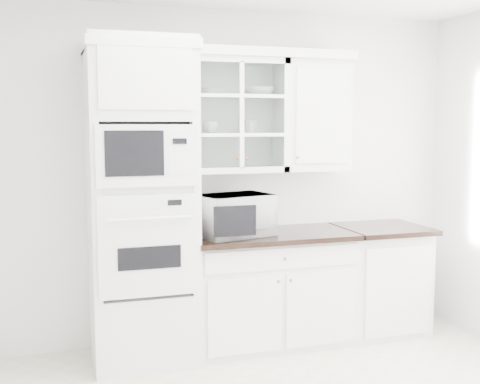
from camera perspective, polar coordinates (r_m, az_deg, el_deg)
name	(u,v)px	position (r m, az deg, el deg)	size (l,w,h in m)	color
room_shell	(286,125)	(3.71, 4.38, 6.40)	(4.00, 3.50, 2.70)	white
oven_column	(142,203)	(4.52, -9.31, -1.04)	(0.76, 0.68, 2.40)	white
base_cabinet_run	(270,288)	(4.94, 2.85, -9.05)	(1.32, 0.67, 0.92)	white
extra_base_cabinet	(379,278)	(5.36, 13.03, -7.97)	(0.72, 0.67, 0.92)	white
upper_cabinet_glass	(235,116)	(4.81, -0.44, 7.26)	(0.80, 0.33, 0.90)	white
upper_cabinet_solid	(313,116)	(5.05, 6.96, 7.17)	(0.55, 0.33, 0.90)	white
crown_molding	(223,53)	(4.79, -1.59, 13.07)	(2.14, 0.38, 0.07)	white
countertop_microwave	(233,215)	(4.67, -0.63, -2.18)	(0.56, 0.46, 0.32)	white
bowl_a	(212,92)	(4.76, -2.68, 9.49)	(0.20, 0.20, 0.05)	white
bowl_b	(260,91)	(4.88, 1.91, 9.52)	(0.22, 0.22, 0.07)	white
cup_a	(211,128)	(4.77, -2.79, 6.13)	(0.12, 0.12, 0.09)	white
cup_b	(250,127)	(4.83, 1.00, 6.20)	(0.11, 0.11, 0.10)	white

